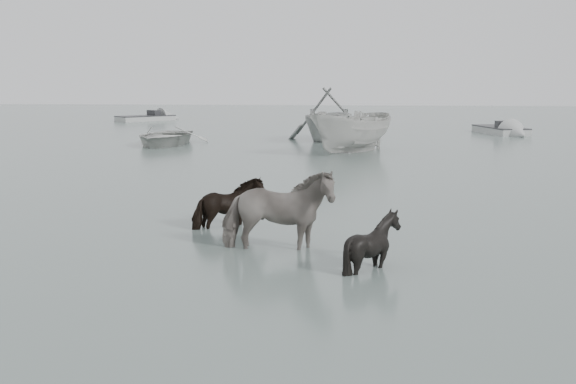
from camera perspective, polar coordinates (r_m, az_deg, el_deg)
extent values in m
plane|color=slate|center=(13.30, -3.56, -4.20)|extent=(140.00, 140.00, 0.00)
imported|color=black|center=(12.71, -0.85, -0.85)|extent=(2.08, 1.03, 1.72)
imported|color=black|center=(14.78, -4.61, -0.35)|extent=(1.53, 1.61, 1.28)
imported|color=black|center=(11.64, 6.72, -3.09)|extent=(1.24, 1.14, 1.22)
imported|color=beige|center=(33.80, -9.76, 4.53)|extent=(3.60, 4.87, 0.97)
imported|color=#B1B3B0|center=(35.50, 3.29, 6.27)|extent=(5.50, 6.04, 2.73)
imported|color=#B6B6B1|center=(29.61, 5.11, 4.91)|extent=(4.29, 5.12, 1.90)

